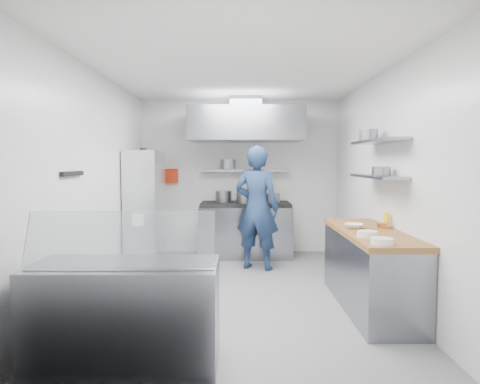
{
  "coord_description": "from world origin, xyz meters",
  "views": [
    {
      "loc": [
        -0.01,
        -5.42,
        1.67
      ],
      "look_at": [
        0.0,
        0.6,
        1.25
      ],
      "focal_mm": 32.0,
      "sensor_mm": 36.0,
      "label": 1
    }
  ],
  "objects_px": {
    "gas_range": "(245,231)",
    "display_case": "(126,315)",
    "wire_rack": "(145,208)",
    "chef": "(257,208)"
  },
  "relations": [
    {
      "from": "gas_range",
      "to": "display_case",
      "type": "relative_size",
      "value": 1.07
    },
    {
      "from": "gas_range",
      "to": "wire_rack",
      "type": "distance_m",
      "value": 1.82
    },
    {
      "from": "chef",
      "to": "gas_range",
      "type": "bearing_deg",
      "value": -59.11
    },
    {
      "from": "chef",
      "to": "display_case",
      "type": "distance_m",
      "value": 3.46
    },
    {
      "from": "chef",
      "to": "display_case",
      "type": "xyz_separation_m",
      "value": [
        -1.2,
        -3.2,
        -0.54
      ]
    },
    {
      "from": "gas_range",
      "to": "wire_rack",
      "type": "relative_size",
      "value": 0.86
    },
    {
      "from": "gas_range",
      "to": "wire_rack",
      "type": "height_order",
      "value": "wire_rack"
    },
    {
      "from": "display_case",
      "to": "wire_rack",
      "type": "bearing_deg",
      "value": 99.77
    },
    {
      "from": "wire_rack",
      "to": "display_case",
      "type": "height_order",
      "value": "wire_rack"
    },
    {
      "from": "wire_rack",
      "to": "chef",
      "type": "bearing_deg",
      "value": -7.56
    }
  ]
}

